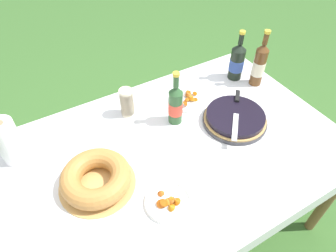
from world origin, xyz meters
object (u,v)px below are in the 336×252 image
at_px(cider_bottle_green, 176,104).
at_px(berry_tart, 235,118).
at_px(cider_bottle_amber, 259,65).
at_px(snack_plate_right, 168,202).
at_px(bundt_cake, 96,178).
at_px(juice_bottle_red, 237,62).
at_px(paper_towel_roll, 9,142).
at_px(snack_plate_near, 188,99).
at_px(cup_stack, 127,102).
at_px(serving_knife, 236,110).

bearing_deg(cider_bottle_green, berry_tart, -32.48).
bearing_deg(cider_bottle_amber, snack_plate_right, -152.91).
height_order(bundt_cake, cider_bottle_amber, cider_bottle_amber).
bearing_deg(berry_tart, cider_bottle_amber, 32.44).
height_order(juice_bottle_red, paper_towel_roll, juice_bottle_red).
distance_m(snack_plate_near, snack_plate_right, 0.67).
bearing_deg(snack_plate_near, cup_stack, 168.43).
xyz_separation_m(juice_bottle_red, snack_plate_near, (-0.37, -0.04, -0.10)).
bearing_deg(berry_tart, snack_plate_near, 113.28).
bearing_deg(cup_stack, cider_bottle_green, -41.99).
bearing_deg(serving_knife, berry_tart, 0.00).
distance_m(juice_bottle_red, snack_plate_right, 0.98).
height_order(cider_bottle_green, snack_plate_right, cider_bottle_green).
relative_size(cider_bottle_green, snack_plate_near, 1.45).
xyz_separation_m(serving_knife, juice_bottle_red, (0.23, 0.29, 0.05)).
height_order(bundt_cake, paper_towel_roll, paper_towel_roll).
relative_size(serving_knife, snack_plate_near, 1.40).
distance_m(berry_tart, snack_plate_near, 0.30).
bearing_deg(serving_knife, cider_bottle_amber, 163.16).
xyz_separation_m(cup_stack, paper_towel_roll, (-0.58, -0.02, 0.03)).
distance_m(bundt_cake, snack_plate_near, 0.70).
relative_size(berry_tart, bundt_cake, 1.01).
bearing_deg(cider_bottle_amber, cider_bottle_green, -176.41).
distance_m(juice_bottle_red, snack_plate_near, 0.39).
height_order(cider_bottle_amber, paper_towel_roll, cider_bottle_amber).
xyz_separation_m(snack_plate_near, snack_plate_right, (-0.43, -0.51, -0.00)).
relative_size(berry_tart, juice_bottle_red, 1.09).
xyz_separation_m(snack_plate_right, paper_towel_roll, (-0.49, 0.56, 0.10)).
relative_size(cup_stack, snack_plate_right, 0.82).
distance_m(cider_bottle_amber, juice_bottle_red, 0.13).
xyz_separation_m(berry_tart, cider_bottle_green, (-0.26, 0.17, 0.09)).
bearing_deg(snack_plate_near, cider_bottle_green, -144.66).
relative_size(serving_knife, snack_plate_right, 1.49).
height_order(berry_tart, snack_plate_near, berry_tart).
relative_size(bundt_cake, cup_stack, 2.04).
height_order(cup_stack, paper_towel_roll, paper_towel_roll).
bearing_deg(paper_towel_roll, bundt_cake, -50.19).
relative_size(serving_knife, paper_towel_roll, 1.27).
bearing_deg(cider_bottle_green, cup_stack, 138.01).
height_order(serving_knife, cider_bottle_green, cider_bottle_green).
xyz_separation_m(berry_tart, serving_knife, (0.02, 0.02, 0.04)).
xyz_separation_m(snack_plate_near, paper_towel_roll, (-0.92, 0.05, 0.10)).
xyz_separation_m(serving_knife, bundt_cake, (-0.78, -0.03, -0.02)).
relative_size(serving_knife, cider_bottle_amber, 0.86).
bearing_deg(juice_bottle_red, berry_tart, -128.68).
xyz_separation_m(berry_tart, snack_plate_right, (-0.54, -0.24, -0.02)).
xyz_separation_m(berry_tart, cup_stack, (-0.46, 0.34, 0.05)).
bearing_deg(paper_towel_roll, cider_bottle_green, -11.45).
bearing_deg(cider_bottle_amber, cup_stack, 170.04).
bearing_deg(cup_stack, serving_knife, -33.88).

